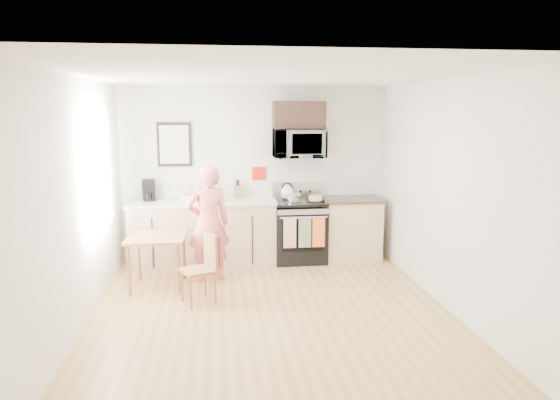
{
  "coord_description": "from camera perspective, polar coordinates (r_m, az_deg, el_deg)",
  "views": [
    {
      "loc": [
        -0.57,
        -5.24,
        2.23
      ],
      "look_at": [
        0.21,
        1.0,
        1.11
      ],
      "focal_mm": 32.0,
      "sensor_mm": 36.0,
      "label": 1
    }
  ],
  "objects": [
    {
      "name": "coffee_maker",
      "position": [
        7.57,
        -14.79,
        1.03
      ],
      "size": [
        0.21,
        0.27,
        0.31
      ],
      "rotation": [
        0.0,
        0.0,
        0.22
      ],
      "color": "black",
      "rests_on": "countertop_left"
    },
    {
      "name": "dining_table",
      "position": [
        6.54,
        -13.88,
        -4.65
      ],
      "size": [
        0.72,
        0.72,
        0.68
      ],
      "rotation": [
        0.0,
        0.0,
        -0.05
      ],
      "color": "brown",
      "rests_on": "floor"
    },
    {
      "name": "countertop_right",
      "position": [
        7.63,
        8.16,
        0.09
      ],
      "size": [
        0.88,
        0.64,
        0.04
      ],
      "primitive_type": "cube",
      "color": "black",
      "rests_on": "cabinet_right"
    },
    {
      "name": "front_wall",
      "position": [
        3.14,
        3.71,
        -7.21
      ],
      "size": [
        4.0,
        0.04,
        2.6
      ],
      "primitive_type": "cube",
      "color": "beige",
      "rests_on": "floor"
    },
    {
      "name": "right_wall",
      "position": [
        5.91,
        18.73,
        0.49
      ],
      "size": [
        0.04,
        4.6,
        2.6
      ],
      "primitive_type": "cube",
      "color": "beige",
      "rests_on": "floor"
    },
    {
      "name": "chair",
      "position": [
        5.95,
        -8.33,
        -6.58
      ],
      "size": [
        0.49,
        0.47,
        0.83
      ],
      "rotation": [
        0.0,
        0.0,
        0.42
      ],
      "color": "brown",
      "rests_on": "floor"
    },
    {
      "name": "person",
      "position": [
        6.65,
        -8.18,
        -2.64
      ],
      "size": [
        0.63,
        0.48,
        1.56
      ],
      "primitive_type": "imported",
      "rotation": [
        0.0,
        0.0,
        3.34
      ],
      "color": "#C83E37",
      "rests_on": "floor"
    },
    {
      "name": "pot",
      "position": [
        7.33,
        1.58,
        0.21
      ],
      "size": [
        0.19,
        0.32,
        0.1
      ],
      "rotation": [
        0.0,
        0.0,
        0.28
      ],
      "color": "#AFAFB4",
      "rests_on": "range"
    },
    {
      "name": "knife_block",
      "position": [
        7.54,
        -4.82,
        0.94
      ],
      "size": [
        0.11,
        0.14,
        0.19
      ],
      "primitive_type": "cube",
      "rotation": [
        0.0,
        0.0,
        0.16
      ],
      "color": "brown",
      "rests_on": "countertop_left"
    },
    {
      "name": "back_wall",
      "position": [
        7.62,
        -2.81,
        3.06
      ],
      "size": [
        4.0,
        0.04,
        2.6
      ],
      "primitive_type": "cube",
      "color": "beige",
      "rests_on": "floor"
    },
    {
      "name": "kettle",
      "position": [
        7.52,
        0.83,
        0.92
      ],
      "size": [
        0.2,
        0.2,
        0.25
      ],
      "color": "white",
      "rests_on": "range"
    },
    {
      "name": "window",
      "position": [
        6.24,
        -20.04,
        3.21
      ],
      "size": [
        0.06,
        1.4,
        1.5
      ],
      "color": "silver",
      "rests_on": "left_wall"
    },
    {
      "name": "range",
      "position": [
        7.53,
        2.23,
        -3.69
      ],
      "size": [
        0.76,
        0.7,
        1.16
      ],
      "color": "black",
      "rests_on": "floor"
    },
    {
      "name": "upper_cabinet",
      "position": [
        7.46,
        2.13,
        9.69
      ],
      "size": [
        0.76,
        0.35,
        0.4
      ],
      "primitive_type": "cube",
      "color": "black",
      "rests_on": "back_wall"
    },
    {
      "name": "cake",
      "position": [
        7.39,
        4.08,
        0.19
      ],
      "size": [
        0.25,
        0.25,
        0.08
      ],
      "color": "black",
      "rests_on": "range"
    },
    {
      "name": "fruit_bowl",
      "position": [
        7.43,
        -10.59,
        0.23
      ],
      "size": [
        0.28,
        0.28,
        0.1
      ],
      "color": "white",
      "rests_on": "countertop_left"
    },
    {
      "name": "left_wall",
      "position": [
        5.51,
        -22.06,
        -0.39
      ],
      "size": [
        0.04,
        4.6,
        2.6
      ],
      "primitive_type": "cube",
      "color": "beige",
      "rests_on": "floor"
    },
    {
      "name": "microwave",
      "position": [
        7.43,
        2.17,
        6.45
      ],
      "size": [
        0.76,
        0.51,
        0.42
      ],
      "primitive_type": "imported",
      "color": "#AFAFB4",
      "rests_on": "back_wall"
    },
    {
      "name": "countertop_left",
      "position": [
        7.36,
        -8.82,
        -0.29
      ],
      "size": [
        2.14,
        0.64,
        0.04
      ],
      "primitive_type": "cube",
      "color": "silver",
      "rests_on": "cabinet_left"
    },
    {
      "name": "wall_trivet",
      "position": [
        7.61,
        -2.43,
        3.06
      ],
      "size": [
        0.2,
        0.02,
        0.2
      ],
      "primitive_type": "cube",
      "color": "#B7120F",
      "rests_on": "back_wall"
    },
    {
      "name": "ceiling",
      "position": [
        5.29,
        -0.96,
        14.09
      ],
      "size": [
        4.0,
        4.6,
        0.04
      ],
      "primitive_type": "cube",
      "color": "white",
      "rests_on": "back_wall"
    },
    {
      "name": "cabinet_right",
      "position": [
        7.72,
        8.08,
        -3.34
      ],
      "size": [
        0.84,
        0.6,
        0.9
      ],
      "primitive_type": "cube",
      "color": "tan",
      "rests_on": "floor"
    },
    {
      "name": "bread_bag",
      "position": [
        7.14,
        -9.63,
        0.0
      ],
      "size": [
        0.35,
        0.26,
        0.12
      ],
      "primitive_type": "cube",
      "rotation": [
        0.0,
        0.0,
        -0.38
      ],
      "color": "tan",
      "rests_on": "countertop_left"
    },
    {
      "name": "floor",
      "position": [
        5.73,
        -0.88,
        -12.85
      ],
      "size": [
        4.6,
        4.6,
        0.0
      ],
      "primitive_type": "plane",
      "color": "#9E6E3D",
      "rests_on": "ground"
    },
    {
      "name": "utensil_crock",
      "position": [
        7.54,
        -7.6,
        1.19
      ],
      "size": [
        0.11,
        0.11,
        0.34
      ],
      "color": "#B7120F",
      "rests_on": "countertop_left"
    },
    {
      "name": "wall_art",
      "position": [
        7.56,
        -11.99,
        6.23
      ],
      "size": [
        0.5,
        0.04,
        0.65
      ],
      "color": "black",
      "rests_on": "back_wall"
    },
    {
      "name": "cabinet_left",
      "position": [
        7.46,
        -8.73,
        -3.84
      ],
      "size": [
        2.1,
        0.6,
        0.9
      ],
      "primitive_type": "cube",
      "color": "tan",
      "rests_on": "floor"
    },
    {
      "name": "milk_carton",
      "position": [
        7.35,
        -10.11,
        0.83
      ],
      "size": [
        0.12,
        0.12,
        0.26
      ],
      "primitive_type": "cube",
      "rotation": [
        0.0,
        0.0,
        0.23
      ],
      "color": "tan",
      "rests_on": "countertop_left"
    }
  ]
}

